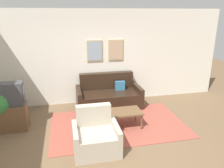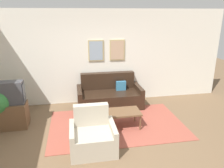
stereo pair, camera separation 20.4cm
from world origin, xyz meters
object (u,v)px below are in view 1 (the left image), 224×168
(couch, at_px, (109,96))
(tv, at_px, (9,94))
(armchair, at_px, (96,137))
(coffee_table, at_px, (118,113))

(couch, relative_size, tv, 2.86)
(tv, xyz_separation_m, armchair, (1.75, -1.22, -0.58))
(coffee_table, bearing_deg, armchair, -129.50)
(couch, height_order, armchair, couch)
(armchair, bearing_deg, couch, 85.18)
(couch, bearing_deg, tv, -161.18)
(tv, bearing_deg, armchair, -34.88)
(couch, bearing_deg, coffee_table, -92.19)
(coffee_table, relative_size, armchair, 1.26)
(coffee_table, relative_size, tv, 1.75)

